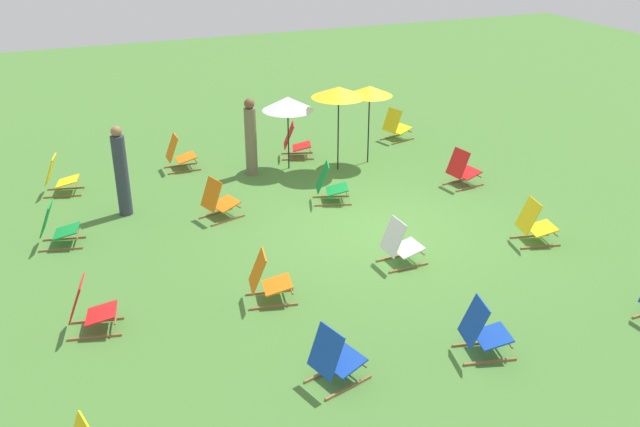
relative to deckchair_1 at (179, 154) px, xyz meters
The scene contains 20 objects.
ground_plane 5.32m from the deckchair_1, 147.55° to the right, with size 40.00×40.00×0.00m, color #477A33.
deckchair_1 is the anchor object (origin of this frame).
deckchair_3 8.41m from the deckchair_1, behind, with size 0.66×0.86×0.83m.
deckchair_4 6.42m from the deckchair_1, 156.75° to the right, with size 0.51×0.78×0.83m.
deckchair_5 2.93m from the deckchair_1, behind, with size 0.68×0.87×0.83m.
deckchair_6 7.99m from the deckchair_1, 139.77° to the right, with size 0.62×0.84×0.83m.
deckchair_7 4.08m from the deckchair_1, 136.26° to the left, with size 0.63×0.84×0.83m.
deckchair_8 6.49m from the deckchair_1, 156.85° to the left, with size 0.63×0.84×0.83m.
deckchair_9 2.66m from the deckchair_1, 99.53° to the left, with size 0.63×0.85×0.83m.
deckchair_10 6.17m from the deckchair_1, behind, with size 0.61×0.83×0.83m.
deckchair_11 8.92m from the deckchair_1, 164.73° to the right, with size 0.63×0.84×0.83m.
deckchair_12 2.76m from the deckchair_1, 94.53° to the right, with size 0.69×0.87×0.83m.
deckchair_13 5.57m from the deckchair_1, 90.20° to the right, with size 0.66×0.86×0.83m.
deckchair_14 3.88m from the deckchair_1, 140.49° to the right, with size 0.69×0.87×0.83m.
deckchair_15 6.36m from the deckchair_1, 121.14° to the right, with size 0.58×0.82×0.83m.
umbrella_0 4.57m from the deckchair_1, 105.79° to the right, with size 1.05×1.05×1.83m.
umbrella_1 2.76m from the deckchair_1, 110.53° to the right, with size 1.16×1.16×1.69m.
umbrella_2 3.90m from the deckchair_1, 112.11° to the right, with size 1.22×1.22×1.93m.
person_0 1.77m from the deckchair_1, 121.21° to the right, with size 0.37×0.37×1.75m.
person_1 2.57m from the deckchair_1, 143.38° to the left, with size 0.31×0.31×1.81m.
Camera 1 is at (-10.65, 5.57, 5.80)m, focal length 39.23 mm.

